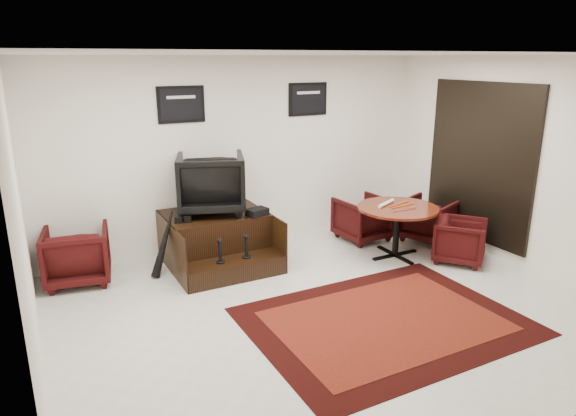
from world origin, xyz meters
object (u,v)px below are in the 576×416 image
Objects in this scene: table_chair_corner at (460,239)px; armchair_side at (77,253)px; shine_podium at (217,240)px; shine_chair at (211,180)px; meeting_table at (397,213)px; table_chair_window at (429,217)px; table_chair_back at (363,216)px.

armchair_side is at bearing 121.21° from table_chair_corner.
shine_podium is at bearing -177.08° from armchair_side.
armchair_side is (-1.79, 0.07, -0.76)m from shine_chair.
shine_chair is 2.66m from meeting_table.
shine_podium is at bearing 56.73° from table_chair_window.
table_chair_back is 1.55m from table_chair_corner.
shine_chair is 1.35× the size of table_chair_corner.
table_chair_back is at bearing -3.54° from shine_podium.
armchair_side is at bearing 173.16° from shine_podium.
table_chair_window is 0.90m from table_chair_corner.
shine_podium is at bearing 157.67° from meeting_table.
table_chair_window is (3.25, -0.82, -0.79)m from shine_chair.
shine_chair is at bearing 90.00° from shine_podium.
armchair_side is (-1.79, 0.22, 0.07)m from shine_podium.
shine_chair is 0.80× the size of meeting_table.
table_chair_back is 1.01× the size of table_chair_window.
table_chair_window is (0.89, 0.30, -0.28)m from meeting_table.
meeting_table is at bearing 86.84° from table_chair_window.
table_chair_back is (2.36, -0.15, 0.05)m from shine_podium.
armchair_side is at bearing 58.44° from table_chair_window.
table_chair_window reaches higher than meeting_table.
armchair_side is at bearing 17.14° from shine_chair.
table_chair_corner is (3.03, -1.69, -0.82)m from shine_chair.
armchair_side is 1.18× the size of table_chair_corner.
shine_podium is 0.85m from shine_chair.
table_chair_corner is (0.66, -1.40, -0.04)m from table_chair_back.
meeting_table is 1.52× the size of table_chair_back.
table_chair_corner is at bearing -27.09° from shine_podium.
table_chair_window is at bearing -174.65° from shine_chair.
table_chair_back reaches higher than meeting_table.
armchair_side is at bearing 164.09° from meeting_table.
shine_chair is 1.22× the size of table_chair_window.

